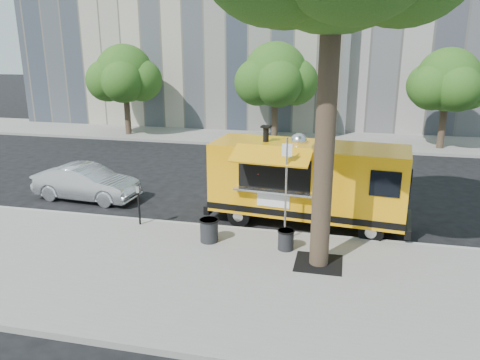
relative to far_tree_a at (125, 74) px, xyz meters
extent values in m
plane|color=black|center=(10.00, -12.30, -3.78)|extent=(120.00, 120.00, 0.00)
cube|color=gray|center=(10.00, -16.30, -3.70)|extent=(60.00, 6.00, 0.15)
cube|color=#999993|center=(10.00, -13.23, -3.70)|extent=(60.00, 0.14, 0.16)
cube|color=gray|center=(10.00, 1.20, -3.70)|extent=(60.00, 5.00, 0.15)
cylinder|color=#33261C|center=(12.60, -15.10, -0.38)|extent=(0.48, 0.48, 6.50)
cube|color=black|center=(12.60, -15.10, -3.62)|extent=(1.20, 1.20, 0.02)
cylinder|color=#33261C|center=(0.00, 0.00, -2.33)|extent=(0.36, 0.36, 2.60)
sphere|color=#255115|center=(0.00, 0.00, 0.02)|extent=(3.42, 3.42, 3.42)
cylinder|color=#33261C|center=(9.00, 0.40, -2.33)|extent=(0.36, 0.36, 2.60)
sphere|color=#255115|center=(9.00, 0.40, 0.07)|extent=(3.60, 3.60, 3.60)
cylinder|color=#33261C|center=(18.00, 0.10, -2.33)|extent=(0.36, 0.36, 2.60)
sphere|color=#255115|center=(18.00, 0.10, -0.04)|extent=(3.24, 3.24, 3.24)
cylinder|color=silver|center=(11.55, -13.85, -2.13)|extent=(0.06, 0.06, 3.00)
cube|color=white|center=(11.55, -13.85, -0.98)|extent=(0.28, 0.02, 0.35)
cylinder|color=black|center=(7.00, -13.65, -3.10)|extent=(0.06, 0.06, 1.05)
cube|color=silver|center=(7.00, -13.65, -2.48)|extent=(0.10, 0.08, 0.22)
sphere|color=black|center=(7.00, -13.65, -2.35)|extent=(0.11, 0.11, 0.11)
cube|color=#FFA70D|center=(12.00, -12.10, -2.25)|extent=(6.11, 2.61, 2.15)
cube|color=black|center=(12.00, -12.10, -3.12)|extent=(6.14, 2.64, 0.20)
cube|color=black|center=(15.03, -12.42, -3.36)|extent=(0.38, 1.92, 0.27)
cube|color=black|center=(8.97, -11.78, -3.36)|extent=(0.38, 1.92, 0.27)
cube|color=black|center=(14.97, -12.41, -1.90)|extent=(0.22, 1.60, 0.87)
cylinder|color=black|center=(13.96, -13.15, -3.41)|extent=(0.75, 0.33, 0.73)
cylinder|color=black|center=(14.13, -11.48, -3.41)|extent=(0.75, 0.33, 0.73)
cylinder|color=black|center=(9.96, -12.73, -3.41)|extent=(0.75, 0.33, 0.73)
cylinder|color=black|center=(10.13, -11.06, -3.41)|extent=(0.75, 0.33, 0.73)
cube|color=black|center=(11.08, -12.95, -1.90)|extent=(2.20, 0.41, 0.96)
cube|color=silver|center=(11.07, -13.11, -2.42)|extent=(2.42, 0.60, 0.06)
cube|color=#FFA70D|center=(11.03, -13.44, -1.25)|extent=(2.37, 1.10, 0.39)
cube|color=white|center=(11.08, -13.03, -2.70)|extent=(1.00, 0.14, 0.46)
cylinder|color=black|center=(10.64, -11.96, -0.94)|extent=(0.18, 0.18, 0.50)
sphere|color=silver|center=(11.66, -11.88, -1.13)|extent=(0.51, 0.51, 0.51)
sphere|color=maroon|center=(10.61, -12.61, -1.95)|extent=(0.77, 0.77, 0.77)
cylinder|color=#FF590C|center=(10.59, -12.84, -2.08)|extent=(0.32, 0.14, 0.31)
imported|color=silver|center=(3.90, -11.45, -3.13)|extent=(3.98, 1.62, 1.28)
cylinder|color=black|center=(11.66, -14.44, -3.34)|extent=(0.43, 0.43, 0.56)
cylinder|color=black|center=(11.66, -14.44, -3.08)|extent=(0.47, 0.47, 0.04)
cylinder|color=black|center=(9.47, -14.40, -3.29)|extent=(0.51, 0.51, 0.66)
cylinder|color=black|center=(9.47, -14.40, -2.98)|extent=(0.55, 0.55, 0.04)
camera|label=1|loc=(13.08, -26.17, 1.84)|focal=35.00mm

